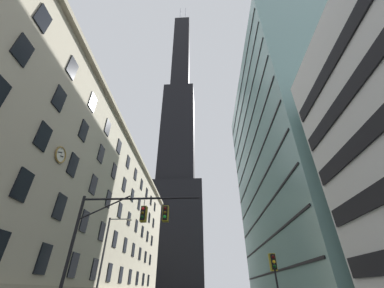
% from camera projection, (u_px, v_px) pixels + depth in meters
% --- Properties ---
extents(station_building, '(12.89, 63.36, 25.35)m').
position_uv_depth(station_building, '(89.00, 214.00, 38.16)').
color(station_building, '#B2A88E').
rests_on(station_building, ground).
extents(dark_skyscraper, '(25.09, 25.09, 210.53)m').
position_uv_depth(dark_skyscraper, '(177.00, 156.00, 121.38)').
color(dark_skyscraper, black).
rests_on(dark_skyscraper, ground).
extents(glass_office_midrise, '(15.13, 36.42, 43.47)m').
position_uv_depth(glass_office_midrise, '(294.00, 160.00, 41.55)').
color(glass_office_midrise, gray).
rests_on(glass_office_midrise, ground).
extents(traffic_signal_mast, '(8.40, 0.63, 7.39)m').
position_uv_depth(traffic_signal_mast, '(124.00, 226.00, 15.26)').
color(traffic_signal_mast, black).
rests_on(traffic_signal_mast, sidewalk_left).
extents(traffic_light_near_right, '(0.40, 0.63, 3.81)m').
position_uv_depth(traffic_light_near_right, '(274.00, 266.00, 15.23)').
color(traffic_light_near_right, black).
rests_on(traffic_light_near_right, sidewalk_right).
extents(street_lamppost, '(2.46, 0.32, 8.23)m').
position_uv_depth(street_lamppost, '(107.00, 253.00, 22.57)').
color(street_lamppost, '#47474C').
rests_on(street_lamppost, sidewalk_left).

